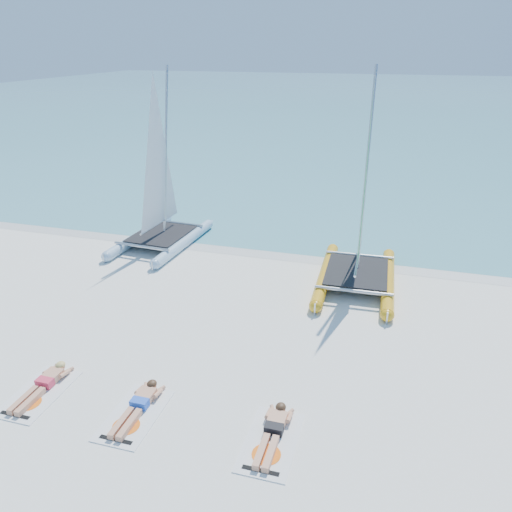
{
  "coord_description": "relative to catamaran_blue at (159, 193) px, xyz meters",
  "views": [
    {
      "loc": [
        4.48,
        -11.04,
        7.15
      ],
      "look_at": [
        0.97,
        1.2,
        1.67
      ],
      "focal_mm": 35.0,
      "sensor_mm": 36.0,
      "label": 1
    }
  ],
  "objects": [
    {
      "name": "towel_b",
      "position": [
        3.7,
        -9.03,
        -1.97
      ],
      "size": [
        1.0,
        1.85,
        0.02
      ],
      "primitive_type": "cube",
      "color": "silver",
      "rests_on": "ground"
    },
    {
      "name": "catamaran_yellow",
      "position": [
        7.5,
        -0.99,
        0.16
      ],
      "size": [
        2.52,
        5.36,
        6.78
      ],
      "rotation": [
        0.0,
        0.0,
        0.03
      ],
      "color": "yellow",
      "rests_on": "ground"
    },
    {
      "name": "sunbather_c",
      "position": [
        6.62,
        -8.8,
        -1.86
      ],
      "size": [
        0.37,
        1.73,
        0.26
      ],
      "color": "tan",
      "rests_on": "towel_c"
    },
    {
      "name": "sea",
      "position": [
        3.91,
        57.79,
        -1.97
      ],
      "size": [
        140.0,
        115.0,
        0.01
      ],
      "primitive_type": "cube",
      "color": "#73B7C0",
      "rests_on": "ground"
    },
    {
      "name": "wet_sand_strip",
      "position": [
        3.91,
        0.29,
        -1.97
      ],
      "size": [
        140.0,
        1.4,
        0.01
      ],
      "primitive_type": "cube",
      "color": "silver",
      "rests_on": "ground"
    },
    {
      "name": "sunbather_b",
      "position": [
        3.7,
        -8.84,
        -1.86
      ],
      "size": [
        0.37,
        1.73,
        0.26
      ],
      "color": "tan",
      "rests_on": "towel_b"
    },
    {
      "name": "sunbather_a",
      "position": [
        1.32,
        -8.8,
        -1.86
      ],
      "size": [
        0.37,
        1.73,
        0.26
      ],
      "color": "tan",
      "rests_on": "towel_a"
    },
    {
      "name": "towel_a",
      "position": [
        1.32,
        -8.99,
        -1.97
      ],
      "size": [
        1.0,
        1.85,
        0.02
      ],
      "primitive_type": "cube",
      "color": "silver",
      "rests_on": "ground"
    },
    {
      "name": "towel_c",
      "position": [
        6.62,
        -8.99,
        -1.97
      ],
      "size": [
        1.0,
        1.85,
        0.02
      ],
      "primitive_type": "cube",
      "color": "silver",
      "rests_on": "ground"
    },
    {
      "name": "catamaran_blue",
      "position": [
        0.0,
        0.0,
        0.0
      ],
      "size": [
        2.63,
        4.99,
        6.62
      ],
      "rotation": [
        0.0,
        0.0,
        -0.07
      ],
      "color": "#AACBDF",
      "rests_on": "ground"
    },
    {
      "name": "ground",
      "position": [
        3.91,
        -5.21,
        -1.98
      ],
      "size": [
        140.0,
        140.0,
        0.0
      ],
      "primitive_type": "plane",
      "color": "white",
      "rests_on": "ground"
    }
  ]
}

